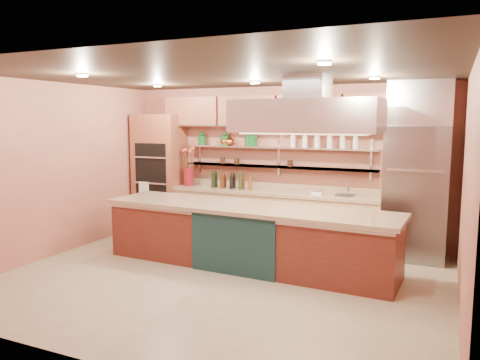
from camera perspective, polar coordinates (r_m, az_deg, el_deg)
The scene contains 21 objects.
floor at distance 6.65m, azimuth -2.33°, elevation -12.05°, with size 6.00×5.00×0.02m, color tan.
ceiling at distance 6.30m, azimuth -2.47°, elevation 12.82°, with size 6.00×5.00×0.02m, color black.
wall_back at distance 8.62m, azimuth 5.12°, elevation 2.01°, with size 6.00×0.04×2.80m, color #A6604E.
wall_front at distance 4.27m, azimuth -17.73°, elevation -3.79°, with size 6.00×0.04×2.80m, color #A6604E.
wall_left at distance 8.12m, azimuth -21.65°, elevation 1.19°, with size 0.04×5.00×2.80m, color #A6604E.
wall_right at distance 5.66m, azimuth 25.86°, elevation -1.51°, with size 0.04×5.00×2.80m, color #A6604E.
oven_stack at distance 9.46m, azimuth -9.70°, elevation 0.89°, with size 0.95×0.64×2.30m, color brown.
refrigerator at distance 7.84m, azimuth 20.62°, elevation -1.55°, with size 0.95×0.72×2.10m, color slate.
back_counter at distance 8.49m, azimuth 4.06°, elevation -4.44°, with size 3.84×0.64×0.93m, color tan.
wall_shelf_lower at distance 8.52m, azimuth 4.51°, elevation 1.62°, with size 3.60×0.26×0.03m, color silver.
wall_shelf_upper at distance 8.49m, azimuth 4.53°, elevation 3.97°, with size 3.60×0.26×0.03m, color silver.
upper_cabinets at distance 8.41m, azimuth 4.79°, elevation 8.36°, with size 4.60×0.36×0.55m, color brown.
range_hood at distance 6.56m, azimuth 8.21°, elevation 7.73°, with size 2.00×1.00×0.45m, color silver.
ceiling_downlights at distance 6.48m, azimuth -1.65°, elevation 12.41°, with size 4.00×2.80×0.02m, color #FFE5A5.
island at distance 7.08m, azimuth 0.88°, elevation -6.85°, with size 4.42×0.96×0.92m, color #5E231A.
flower_vase at distance 9.08m, azimuth -6.29°, elevation 0.40°, with size 0.20×0.20×0.35m, color maroon.
oil_bottle_cluster at distance 8.65m, azimuth -0.93°, elevation -0.14°, with size 0.87×0.25×0.28m, color black.
kitchen_scale at distance 8.11m, azimuth 9.41°, elevation -1.39°, with size 0.18×0.13×0.10m, color silver.
bar_faucet at distance 8.08m, azimuth 13.04°, elevation -1.07°, with size 0.03×0.03×0.22m, color silver.
copper_kettle at distance 8.85m, azimuth -1.29°, elevation 4.70°, with size 0.18×0.18×0.15m, color #BD5B2B.
green_canister at distance 8.66m, azimuth 1.53°, elevation 4.82°, with size 0.17×0.17×0.20m, color #0F491A.
Camera 1 is at (2.83, -5.60, 2.20)m, focal length 35.00 mm.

